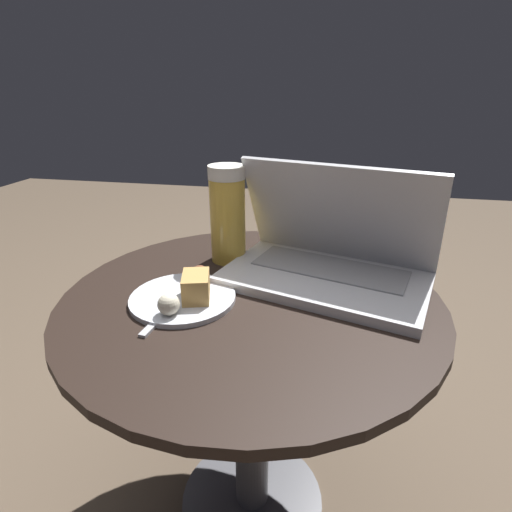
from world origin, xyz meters
name	(u,v)px	position (x,y,z in m)	size (l,w,h in m)	color
ground_plane	(252,500)	(0.00, 0.00, 0.00)	(6.00, 6.00, 0.00)	brown
table	(251,355)	(0.00, 0.00, 0.41)	(0.67, 0.67, 0.55)	#515156
laptop	(329,257)	(0.13, 0.09, 0.59)	(0.42, 0.32, 0.22)	silver
beer_glass	(228,214)	(-0.08, 0.14, 0.65)	(0.07, 0.07, 0.20)	gold
snack_plate	(186,294)	(-0.10, -0.05, 0.56)	(0.18, 0.18, 0.05)	silver
fork	(175,303)	(-0.12, -0.06, 0.55)	(0.04, 0.18, 0.00)	#B2B2B7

